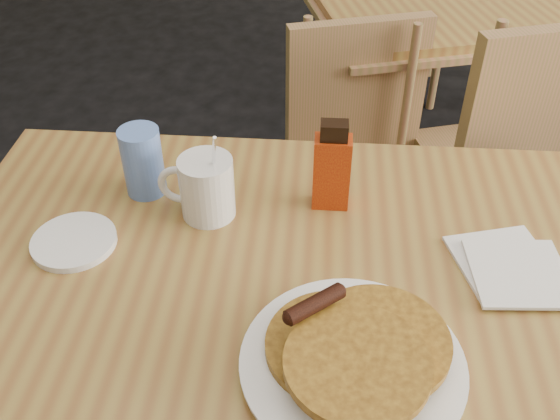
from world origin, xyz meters
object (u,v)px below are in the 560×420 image
(main_table, at_px, (315,310))
(pancake_plate, at_px, (354,357))
(chair_main_far, at_px, (350,155))
(blue_tumbler, at_px, (143,162))
(syrup_bottle, at_px, (332,168))
(coffee_mug, at_px, (205,187))
(chair_neighbor_near, at_px, (527,155))

(main_table, xyz_separation_m, pancake_plate, (0.06, -0.13, 0.07))
(chair_main_far, distance_m, blue_tumbler, 0.72)
(syrup_bottle, height_order, blue_tumbler, syrup_bottle)
(main_table, relative_size, syrup_bottle, 8.06)
(coffee_mug, xyz_separation_m, blue_tumbler, (-0.12, 0.05, 0.01))
(chair_neighbor_near, height_order, blue_tumbler, chair_neighbor_near)
(pancake_plate, xyz_separation_m, coffee_mug, (-0.27, 0.29, 0.03))
(pancake_plate, bearing_deg, syrup_bottle, 100.46)
(main_table, distance_m, pancake_plate, 0.16)
(main_table, bearing_deg, blue_tumbler, 148.70)
(chair_neighbor_near, bearing_deg, pancake_plate, -136.47)
(main_table, height_order, blue_tumbler, blue_tumbler)
(main_table, bearing_deg, chair_neighbor_near, 57.47)
(blue_tumbler, bearing_deg, main_table, -31.30)
(pancake_plate, relative_size, syrup_bottle, 1.81)
(coffee_mug, bearing_deg, syrup_bottle, 14.37)
(main_table, distance_m, syrup_bottle, 0.25)
(chair_main_far, height_order, syrup_bottle, syrup_bottle)
(chair_main_far, bearing_deg, pancake_plate, -108.51)
(chair_neighbor_near, height_order, pancake_plate, chair_neighbor_near)
(main_table, relative_size, pancake_plate, 4.46)
(pancake_plate, distance_m, coffee_mug, 0.40)
(pancake_plate, bearing_deg, coffee_mug, 133.39)
(chair_main_far, relative_size, coffee_mug, 4.80)
(coffee_mug, distance_m, syrup_bottle, 0.22)
(main_table, xyz_separation_m, blue_tumbler, (-0.33, 0.20, 0.10))
(chair_main_far, bearing_deg, syrup_bottle, -113.47)
(blue_tumbler, bearing_deg, chair_main_far, 57.15)
(chair_neighbor_near, distance_m, blue_tumbler, 0.97)
(syrup_bottle, bearing_deg, chair_main_far, 83.36)
(main_table, bearing_deg, pancake_plate, -64.24)
(main_table, height_order, pancake_plate, pancake_plate)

